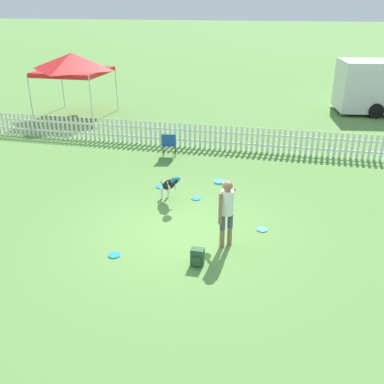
# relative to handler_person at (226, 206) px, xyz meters

# --- Properties ---
(ground_plane) EXTENTS (240.00, 240.00, 0.00)m
(ground_plane) POSITION_rel_handler_person_xyz_m (-0.99, 0.36, -0.96)
(ground_plane) COLOR #5B8C42
(handler_person) EXTENTS (0.60, 1.04, 1.54)m
(handler_person) POSITION_rel_handler_person_xyz_m (0.00, 0.00, 0.00)
(handler_person) COLOR #8C664C
(handler_person) RESTS_ON ground_plane
(leaping_dog) EXTENTS (0.81, 0.85, 0.87)m
(leaping_dog) POSITION_rel_handler_person_xyz_m (-1.79, 1.88, -0.46)
(leaping_dog) COLOR black
(leaping_dog) RESTS_ON ground_plane
(frisbee_near_handler) EXTENTS (0.25, 0.25, 0.02)m
(frisbee_near_handler) POSITION_rel_handler_person_xyz_m (-1.14, 2.21, -0.95)
(frisbee_near_handler) COLOR #1E8CD8
(frisbee_near_handler) RESTS_ON ground_plane
(frisbee_near_dog) EXTENTS (0.25, 0.25, 0.02)m
(frisbee_near_dog) POSITION_rel_handler_person_xyz_m (-2.32, 2.77, -0.95)
(frisbee_near_dog) COLOR #1E8CD8
(frisbee_near_dog) RESTS_ON ground_plane
(frisbee_midfield) EXTENTS (0.25, 0.25, 0.02)m
(frisbee_midfield) POSITION_rel_handler_person_xyz_m (-2.22, -0.96, -0.95)
(frisbee_midfield) COLOR #1E8CD8
(frisbee_midfield) RESTS_ON ground_plane
(frisbee_far_scatter) EXTENTS (0.25, 0.25, 0.02)m
(frisbee_far_scatter) POSITION_rel_handler_person_xyz_m (0.75, 0.86, -0.95)
(frisbee_far_scatter) COLOR #1E8CD8
(frisbee_far_scatter) RESTS_ON ground_plane
(backpack_on_grass) EXTENTS (0.27, 0.22, 0.37)m
(backpack_on_grass) POSITION_rel_handler_person_xyz_m (-0.43, -0.91, -0.77)
(backpack_on_grass) COLOR #2D5633
(backpack_on_grass) RESTS_ON ground_plane
(picket_fence) EXTENTS (26.21, 0.04, 0.89)m
(picket_fence) POSITION_rel_handler_person_xyz_m (-0.99, 6.58, -0.51)
(picket_fence) COLOR white
(picket_fence) RESTS_ON ground_plane
(folding_chair_center) EXTENTS (0.57, 0.58, 0.86)m
(folding_chair_center) POSITION_rel_handler_person_xyz_m (-2.77, 5.36, -0.44)
(folding_chair_center) COLOR #333338
(folding_chair_center) RESTS_ON ground_plane
(canopy_tent_main) EXTENTS (2.92, 2.92, 2.84)m
(canopy_tent_main) POSITION_rel_handler_person_xyz_m (-8.58, 10.12, 1.41)
(canopy_tent_main) COLOR silver
(canopy_tent_main) RESTS_ON ground_plane
(equipment_trailer) EXTENTS (5.04, 2.85, 2.43)m
(equipment_trailer) POSITION_rel_handler_person_xyz_m (5.40, 13.86, 0.32)
(equipment_trailer) COLOR silver
(equipment_trailer) RESTS_ON ground_plane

